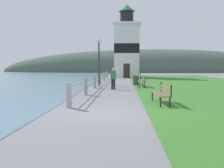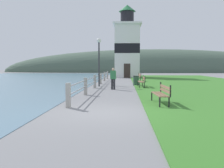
{
  "view_description": "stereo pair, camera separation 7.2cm",
  "coord_description": "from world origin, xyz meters",
  "px_view_note": "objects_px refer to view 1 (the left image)",
  "views": [
    {
      "loc": [
        0.76,
        -8.98,
        1.72
      ],
      "look_at": [
        -0.19,
        10.17,
        0.3
      ],
      "focal_mm": 40.0,
      "sensor_mm": 36.0,
      "label": 1
    },
    {
      "loc": [
        0.83,
        -8.98,
        1.72
      ],
      "look_at": [
        -0.19,
        10.17,
        0.3
      ],
      "focal_mm": 40.0,
      "sensor_mm": 36.0,
      "label": 2
    }
  ],
  "objects_px": {
    "park_bench_near": "(162,93)",
    "park_bench_midway": "(142,81)",
    "lighthouse": "(127,47)",
    "lamp_post": "(99,53)",
    "trash_bin": "(136,81)",
    "park_bench_far": "(138,77)",
    "person_by_railing": "(113,78)",
    "person_strolling": "(113,76)"
  },
  "relations": [
    {
      "from": "person_by_railing",
      "to": "lamp_post",
      "type": "bearing_deg",
      "value": 40.9
    },
    {
      "from": "park_bench_midway",
      "to": "lighthouse",
      "type": "distance_m",
      "value": 17.8
    },
    {
      "from": "lighthouse",
      "to": "person_strolling",
      "type": "height_order",
      "value": "lighthouse"
    },
    {
      "from": "park_bench_near",
      "to": "lamp_post",
      "type": "height_order",
      "value": "lamp_post"
    },
    {
      "from": "park_bench_midway",
      "to": "person_strolling",
      "type": "xyz_separation_m",
      "value": [
        -2.34,
        1.56,
        0.29
      ]
    },
    {
      "from": "park_bench_near",
      "to": "person_by_railing",
      "type": "bearing_deg",
      "value": -73.94
    },
    {
      "from": "person_by_railing",
      "to": "park_bench_midway",
      "type": "bearing_deg",
      "value": -36.88
    },
    {
      "from": "person_strolling",
      "to": "lamp_post",
      "type": "relative_size",
      "value": 0.39
    },
    {
      "from": "park_bench_midway",
      "to": "trash_bin",
      "type": "height_order",
      "value": "park_bench_midway"
    },
    {
      "from": "park_bench_midway",
      "to": "person_by_railing",
      "type": "distance_m",
      "value": 2.77
    },
    {
      "from": "park_bench_far",
      "to": "trash_bin",
      "type": "distance_m",
      "value": 5.55
    },
    {
      "from": "person_strolling",
      "to": "park_bench_midway",
      "type": "bearing_deg",
      "value": -100.8
    },
    {
      "from": "park_bench_near",
      "to": "park_bench_midway",
      "type": "relative_size",
      "value": 1.1
    },
    {
      "from": "park_bench_midway",
      "to": "park_bench_far",
      "type": "bearing_deg",
      "value": -91.41
    },
    {
      "from": "park_bench_near",
      "to": "lamp_post",
      "type": "distance_m",
      "value": 10.56
    },
    {
      "from": "person_by_railing",
      "to": "lamp_post",
      "type": "xyz_separation_m",
      "value": [
        -1.3,
        2.75,
        1.9
      ]
    },
    {
      "from": "lighthouse",
      "to": "lamp_post",
      "type": "distance_m",
      "value": 16.53
    },
    {
      "from": "lighthouse",
      "to": "person_by_railing",
      "type": "relative_size",
      "value": 6.8
    },
    {
      "from": "lamp_post",
      "to": "trash_bin",
      "type": "bearing_deg",
      "value": 17.47
    },
    {
      "from": "person_by_railing",
      "to": "lighthouse",
      "type": "bearing_deg",
      "value": 12.17
    },
    {
      "from": "park_bench_midway",
      "to": "lighthouse",
      "type": "bearing_deg",
      "value": -87.09
    },
    {
      "from": "park_bench_far",
      "to": "trash_bin",
      "type": "bearing_deg",
      "value": 79.14
    },
    {
      "from": "lighthouse",
      "to": "park_bench_near",
      "type": "bearing_deg",
      "value": -87.02
    },
    {
      "from": "park_bench_midway",
      "to": "park_bench_far",
      "type": "distance_m",
      "value": 7.57
    },
    {
      "from": "park_bench_far",
      "to": "lamp_post",
      "type": "relative_size",
      "value": 0.42
    },
    {
      "from": "park_bench_midway",
      "to": "park_bench_far",
      "type": "xyz_separation_m",
      "value": [
        0.11,
        7.57,
        -0.0
      ]
    },
    {
      "from": "lighthouse",
      "to": "park_bench_far",
      "type": "bearing_deg",
      "value": -83.15
    },
    {
      "from": "park_bench_far",
      "to": "person_by_railing",
      "type": "distance_m",
      "value": 9.53
    },
    {
      "from": "person_strolling",
      "to": "lamp_post",
      "type": "height_order",
      "value": "lamp_post"
    },
    {
      "from": "park_bench_near",
      "to": "park_bench_midway",
      "type": "height_order",
      "value": "same"
    },
    {
      "from": "person_by_railing",
      "to": "park_bench_far",
      "type": "bearing_deg",
      "value": 1.64
    },
    {
      "from": "lighthouse",
      "to": "person_strolling",
      "type": "relative_size",
      "value": 6.87
    },
    {
      "from": "park_bench_far",
      "to": "lighthouse",
      "type": "relative_size",
      "value": 0.16
    },
    {
      "from": "person_strolling",
      "to": "trash_bin",
      "type": "height_order",
      "value": "person_strolling"
    },
    {
      "from": "park_bench_midway",
      "to": "person_by_railing",
      "type": "relative_size",
      "value": 1.16
    },
    {
      "from": "park_bench_midway",
      "to": "person_strolling",
      "type": "distance_m",
      "value": 2.83
    },
    {
      "from": "lighthouse",
      "to": "lamp_post",
      "type": "xyz_separation_m",
      "value": [
        -2.42,
        -16.26,
        -1.74
      ]
    },
    {
      "from": "park_bench_near",
      "to": "lighthouse",
      "type": "bearing_deg",
      "value": -90.67
    },
    {
      "from": "park_bench_midway",
      "to": "lamp_post",
      "type": "bearing_deg",
      "value": -17.66
    },
    {
      "from": "park_bench_near",
      "to": "park_bench_midway",
      "type": "xyz_separation_m",
      "value": [
        -0.28,
        8.55,
        -0.0
      ]
    },
    {
      "from": "lighthouse",
      "to": "lamp_post",
      "type": "height_order",
      "value": "lighthouse"
    },
    {
      "from": "lighthouse",
      "to": "person_by_railing",
      "type": "bearing_deg",
      "value": -93.36
    }
  ]
}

